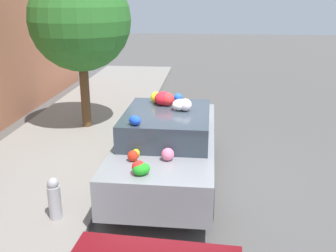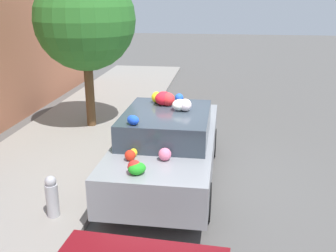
# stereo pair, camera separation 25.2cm
# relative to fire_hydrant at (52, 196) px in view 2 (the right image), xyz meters

# --- Properties ---
(ground_plane) EXTENTS (60.00, 60.00, 0.00)m
(ground_plane) POSITION_rel_fire_hydrant_xyz_m (1.76, -1.67, -0.46)
(ground_plane) COLOR #565451
(sidewalk_curb) EXTENTS (24.00, 3.20, 0.11)m
(sidewalk_curb) POSITION_rel_fire_hydrant_xyz_m (1.76, 1.03, -0.40)
(sidewalk_curb) COLOR gray
(sidewalk_curb) RESTS_ON ground
(street_tree) EXTENTS (2.54, 2.54, 4.04)m
(street_tree) POSITION_rel_fire_hydrant_xyz_m (4.54, 0.87, 2.41)
(street_tree) COLOR brown
(street_tree) RESTS_ON sidewalk_curb
(fire_hydrant) EXTENTS (0.20, 0.20, 0.70)m
(fire_hydrant) POSITION_rel_fire_hydrant_xyz_m (0.00, 0.00, 0.00)
(fire_hydrant) COLOR #B2B2B7
(fire_hydrant) RESTS_ON sidewalk_curb
(art_car) EXTENTS (4.34, 1.82, 1.72)m
(art_car) POSITION_rel_fire_hydrant_xyz_m (1.72, -1.61, 0.31)
(art_car) COLOR gray
(art_car) RESTS_ON ground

